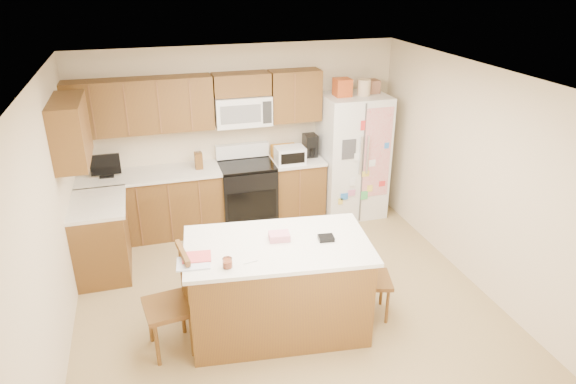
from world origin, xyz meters
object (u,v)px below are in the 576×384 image
object	(u,v)px
refrigerator	(352,155)
windsor_chair_left	(171,305)
stove	(247,193)
island	(278,286)
windsor_chair_back	(273,257)
windsor_chair_right	(370,279)

from	to	relation	value
refrigerator	windsor_chair_left	distance (m)	3.71
stove	refrigerator	bearing A→B (deg)	-2.30
stove	windsor_chair_left	bearing A→B (deg)	-117.23
stove	windsor_chair_left	size ratio (longest dim) A/B	1.06
island	windsor_chair_back	size ratio (longest dim) A/B	2.23
windsor_chair_left	windsor_chair_right	bearing A→B (deg)	-0.87
windsor_chair_left	stove	bearing A→B (deg)	62.77
refrigerator	windsor_chair_right	size ratio (longest dim) A/B	2.20
refrigerator	windsor_chair_back	xyz separation A→B (m)	(-1.63, -1.65, -0.51)
windsor_chair_left	windsor_chair_right	size ratio (longest dim) A/B	1.15
refrigerator	windsor_chair_back	world-z (taller)	refrigerator
island	windsor_chair_back	world-z (taller)	island
island	windsor_chair_left	world-z (taller)	island
refrigerator	windsor_chair_back	distance (m)	2.37
windsor_chair_back	windsor_chair_right	size ratio (longest dim) A/B	0.94
stove	island	distance (m)	2.40
windsor_chair_left	windsor_chair_back	distance (m)	1.39
refrigerator	windsor_chair_right	xyz separation A→B (m)	(-0.77, -2.40, -0.48)
refrigerator	island	bearing A→B (deg)	-127.04
refrigerator	island	distance (m)	2.95
windsor_chair_right	stove	bearing A→B (deg)	107.99
windsor_chair_left	windsor_chair_right	world-z (taller)	windsor_chair_left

